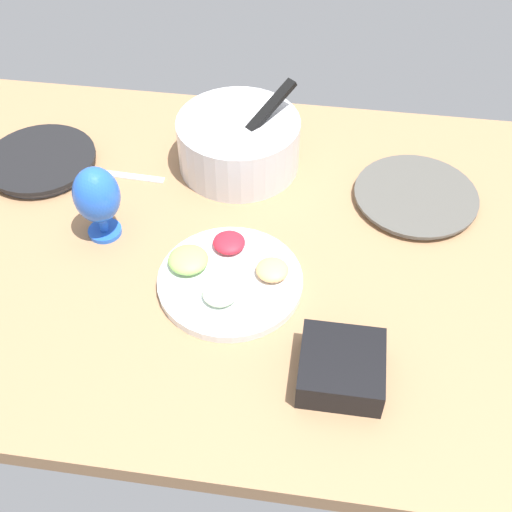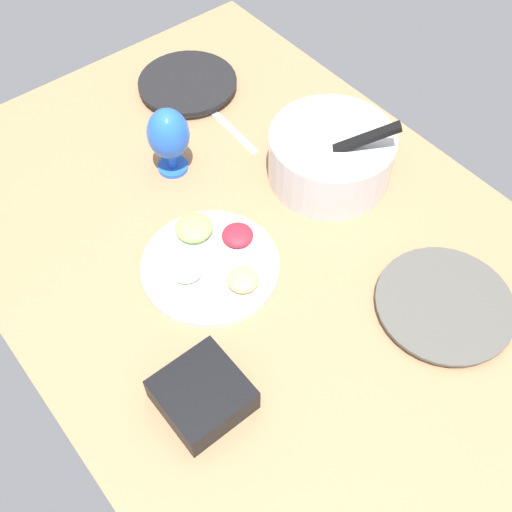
{
  "view_description": "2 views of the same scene",
  "coord_description": "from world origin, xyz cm",
  "px_view_note": "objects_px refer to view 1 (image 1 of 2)",
  "views": [
    {
      "loc": [
        12.3,
        -94.67,
        99.45
      ],
      "look_at": [
        -0.57,
        -6.03,
        3.02
      ],
      "focal_mm": 46.48,
      "sensor_mm": 36.0,
      "label": 1
    },
    {
      "loc": [
        59.08,
        -51.19,
        105.98
      ],
      "look_at": [
        0.16,
        -3.54,
        3.02
      ],
      "focal_mm": 44.07,
      "sensor_mm": 36.0,
      "label": 2
    }
  ],
  "objects_px": {
    "dinner_plate_left": "(41,161)",
    "fruit_platter": "(228,277)",
    "mixing_bowl": "(239,141)",
    "square_bowl_black": "(342,366)",
    "hurricane_glass_blue": "(97,197)",
    "dinner_plate_right": "(416,197)"
  },
  "relations": [
    {
      "from": "hurricane_glass_blue",
      "to": "square_bowl_black",
      "type": "height_order",
      "value": "hurricane_glass_blue"
    },
    {
      "from": "dinner_plate_left",
      "to": "dinner_plate_right",
      "type": "bearing_deg",
      "value": 0.35
    },
    {
      "from": "fruit_platter",
      "to": "square_bowl_black",
      "type": "distance_m",
      "value": 0.3
    },
    {
      "from": "square_bowl_black",
      "to": "mixing_bowl",
      "type": "bearing_deg",
      "value": 115.9
    },
    {
      "from": "dinner_plate_left",
      "to": "fruit_platter",
      "type": "height_order",
      "value": "fruit_platter"
    },
    {
      "from": "mixing_bowl",
      "to": "square_bowl_black",
      "type": "height_order",
      "value": "mixing_bowl"
    },
    {
      "from": "mixing_bowl",
      "to": "dinner_plate_left",
      "type": "bearing_deg",
      "value": -170.82
    },
    {
      "from": "dinner_plate_right",
      "to": "fruit_platter",
      "type": "relative_size",
      "value": 0.96
    },
    {
      "from": "dinner_plate_right",
      "to": "hurricane_glass_blue",
      "type": "height_order",
      "value": "hurricane_glass_blue"
    },
    {
      "from": "hurricane_glass_blue",
      "to": "square_bowl_black",
      "type": "bearing_deg",
      "value": -29.24
    },
    {
      "from": "fruit_platter",
      "to": "square_bowl_black",
      "type": "height_order",
      "value": "square_bowl_black"
    },
    {
      "from": "square_bowl_black",
      "to": "dinner_plate_left",
      "type": "bearing_deg",
      "value": 146.5
    },
    {
      "from": "dinner_plate_right",
      "to": "square_bowl_black",
      "type": "bearing_deg",
      "value": -105.97
    },
    {
      "from": "dinner_plate_right",
      "to": "fruit_platter",
      "type": "height_order",
      "value": "fruit_platter"
    },
    {
      "from": "mixing_bowl",
      "to": "fruit_platter",
      "type": "relative_size",
      "value": 0.98
    },
    {
      "from": "mixing_bowl",
      "to": "square_bowl_black",
      "type": "relative_size",
      "value": 1.93
    },
    {
      "from": "dinner_plate_left",
      "to": "fruit_platter",
      "type": "distance_m",
      "value": 0.57
    },
    {
      "from": "hurricane_glass_blue",
      "to": "mixing_bowl",
      "type": "bearing_deg",
      "value": 47.48
    },
    {
      "from": "fruit_platter",
      "to": "hurricane_glass_blue",
      "type": "xyz_separation_m",
      "value": [
        -0.28,
        0.1,
        0.09
      ]
    },
    {
      "from": "dinner_plate_left",
      "to": "square_bowl_black",
      "type": "xyz_separation_m",
      "value": [
        0.73,
        -0.48,
        0.02
      ]
    },
    {
      "from": "dinner_plate_left",
      "to": "hurricane_glass_blue",
      "type": "height_order",
      "value": "hurricane_glass_blue"
    },
    {
      "from": "hurricane_glass_blue",
      "to": "square_bowl_black",
      "type": "relative_size",
      "value": 1.17
    }
  ]
}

